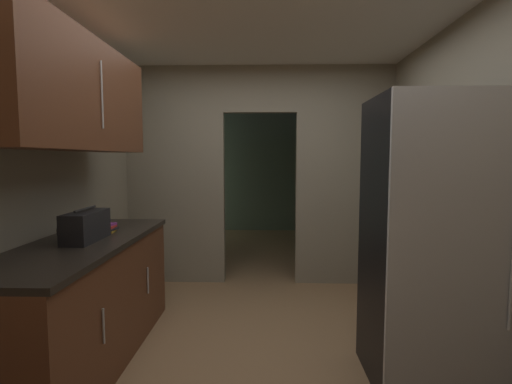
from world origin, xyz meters
The scene contains 11 objects.
ground centered at (0.00, 0.00, 0.00)m, with size 20.00×20.00×0.00m, color #93704C.
kitchen_overhead_slab centered at (0.00, 0.54, 2.58)m, with size 3.51×7.59×0.06m, color silver.
kitchen_partition centered at (0.00, 1.79, 1.35)m, with size 3.11×0.12×2.55m.
adjoining_room_shell centered at (0.00, 4.02, 1.28)m, with size 3.11×3.43×2.55m.
kitchen_flank_left centered at (-1.61, -0.35, 1.28)m, with size 0.10×4.29×2.55m, color gray.
kitchen_flank_right centered at (1.61, -0.35, 1.28)m, with size 0.10×4.29×2.55m, color gray.
refrigerator centered at (1.16, -0.25, 0.94)m, with size 0.75×0.72×1.88m.
lower_cabinet_run centered at (-1.22, -0.10, 0.45)m, with size 0.67×1.98×0.90m.
upper_cabinet_counterside centered at (-1.22, -0.10, 1.92)m, with size 0.36×1.78×0.77m.
boombox centered at (-1.19, -0.09, 1.01)m, with size 0.19×0.44×0.24m.
book_stack centered at (-1.18, 0.22, 0.94)m, with size 0.15×0.17×0.07m.
Camera 1 is at (0.10, -2.76, 1.49)m, focal length 26.94 mm.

